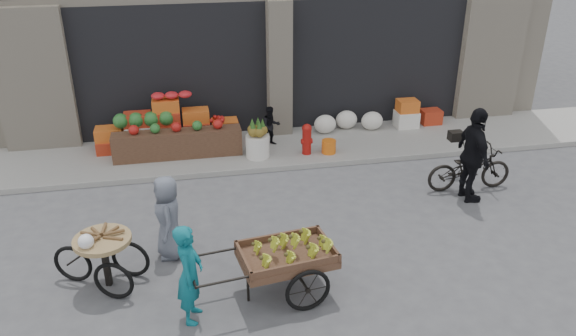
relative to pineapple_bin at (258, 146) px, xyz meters
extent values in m
plane|color=#424244|center=(0.75, -3.60, -0.37)|extent=(80.00, 80.00, 0.00)
cube|color=gray|center=(0.75, 0.50, -0.31)|extent=(18.00, 2.20, 0.12)
cube|color=black|center=(-1.73, 2.40, 1.30)|extent=(4.40, 1.60, 3.10)
cube|color=black|center=(3.23, 2.40, 1.30)|extent=(4.40, 1.60, 3.10)
cube|color=beige|center=(0.75, 1.55, 1.30)|extent=(0.55, 0.80, 3.22)
cube|color=brown|center=(-1.73, 0.35, 0.05)|extent=(2.80, 0.45, 0.60)
sphere|color=#1E5923|center=(-2.42, 0.85, 0.49)|extent=(0.34, 0.34, 0.34)
cylinder|color=silver|center=(0.00, 0.00, 0.00)|extent=(0.52, 0.52, 0.50)
cylinder|color=#A5140F|center=(1.10, -0.05, 0.03)|extent=(0.20, 0.20, 0.56)
sphere|color=#A5140F|center=(1.10, -0.05, 0.35)|extent=(0.22, 0.22, 0.22)
cylinder|color=orange|center=(1.60, -0.10, -0.10)|extent=(0.32, 0.32, 0.30)
ellipsoid|color=silver|center=(2.42, 1.10, -0.03)|extent=(1.70, 0.60, 0.44)
imported|color=black|center=(0.40, 0.60, 0.21)|extent=(0.51, 0.43, 0.93)
cube|color=brown|center=(-0.26, -4.68, 0.25)|extent=(1.45, 1.05, 0.12)
torus|color=black|center=(-0.04, -5.13, -0.03)|extent=(0.68, 0.15, 0.67)
torus|color=black|center=(-0.18, -4.18, -0.03)|extent=(0.68, 0.15, 0.67)
cylinder|color=black|center=(-0.84, -4.76, -0.09)|extent=(0.04, 0.04, 0.56)
imported|color=#0E626E|center=(-1.64, -4.97, 0.37)|extent=(0.46, 0.60, 1.48)
cylinder|color=#9E7F51|center=(-2.86, -3.98, 0.43)|extent=(1.09, 1.09, 0.07)
cube|color=black|center=(-2.86, -3.98, 0.03)|extent=(0.10, 0.10, 0.80)
torus|color=black|center=(-2.73, -4.33, -0.06)|extent=(0.60, 0.29, 0.62)
torus|color=black|center=(-2.53, -3.81, -0.06)|extent=(0.60, 0.29, 0.62)
torus|color=black|center=(-3.37, -3.77, -0.06)|extent=(0.60, 0.29, 0.62)
imported|color=slate|center=(-1.92, -3.35, 0.34)|extent=(0.47, 0.71, 1.42)
imported|color=black|center=(3.95, -2.12, 0.08)|extent=(1.73, 0.65, 0.90)
imported|color=black|center=(3.75, -2.52, 0.56)|extent=(0.49, 1.10, 1.86)
camera|label=1|loc=(-1.54, -11.29, 4.89)|focal=35.00mm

